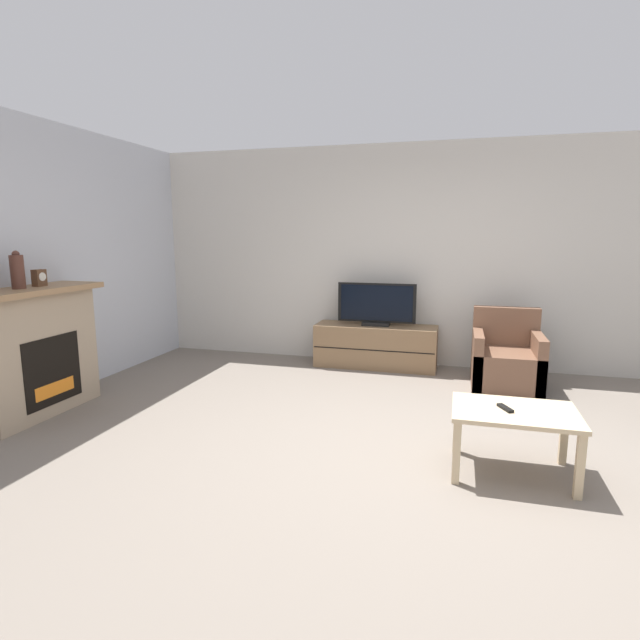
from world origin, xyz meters
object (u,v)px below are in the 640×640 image
at_px(fireplace, 33,351).
at_px(mantel_vase_centre_left, 17,271).
at_px(mantel_clock, 39,278).
at_px(remote, 505,408).
at_px(armchair, 506,361).
at_px(tv_stand, 376,346).
at_px(coffee_table, 514,419).
at_px(tv, 376,306).

relative_size(fireplace, mantel_vase_centre_left, 3.90).
xyz_separation_m(mantel_clock, remote, (3.97, -0.21, -0.77)).
distance_m(mantel_clock, armchair, 4.68).
relative_size(tv_stand, coffee_table, 1.81).
xyz_separation_m(tv_stand, coffee_table, (1.35, -2.52, 0.13)).
bearing_deg(mantel_vase_centre_left, coffee_table, 0.35).
xyz_separation_m(tv, remote, (1.29, -2.53, -0.29)).
bearing_deg(tv, coffee_table, -61.82).
height_order(tv, remote, tv).
xyz_separation_m(armchair, coffee_table, (-0.13, -2.11, 0.11)).
height_order(coffee_table, remote, remote).
bearing_deg(mantel_vase_centre_left, tv_stand, 43.49).
bearing_deg(mantel_clock, mantel_vase_centre_left, -90.20).
height_order(tv_stand, coffee_table, tv_stand).
xyz_separation_m(coffee_table, remote, (-0.06, -0.01, 0.08)).
relative_size(fireplace, coffee_table, 1.56).
bearing_deg(mantel_clock, remote, -3.05).
height_order(tv_stand, tv, tv).
relative_size(fireplace, tv_stand, 0.86).
bearing_deg(remote, coffee_table, -14.26).
xyz_separation_m(fireplace, tv, (2.70, 2.45, 0.17)).
height_order(tv, armchair, tv).
xyz_separation_m(mantel_vase_centre_left, mantel_clock, (0.00, 0.22, -0.08)).
xyz_separation_m(fireplace, tv_stand, (2.70, 2.45, -0.33)).
distance_m(fireplace, remote, 3.99).
bearing_deg(armchair, remote, -95.12).
height_order(mantel_clock, armchair, mantel_clock).
bearing_deg(fireplace, mantel_clock, 82.08).
xyz_separation_m(mantel_clock, armchair, (4.16, 1.91, -0.96)).
xyz_separation_m(mantel_clock, tv_stand, (2.68, 2.32, -0.97)).
bearing_deg(coffee_table, fireplace, 179.00).
height_order(mantel_vase_centre_left, coffee_table, mantel_vase_centre_left).
xyz_separation_m(mantel_vase_centre_left, tv, (2.68, 2.54, -0.55)).
relative_size(tv_stand, tv, 1.55).
bearing_deg(tv_stand, armchair, -15.49).
distance_m(mantel_vase_centre_left, remote, 4.06).
height_order(mantel_clock, tv_stand, mantel_clock).
bearing_deg(tv, fireplace, -137.81).
height_order(mantel_vase_centre_left, mantel_clock, mantel_vase_centre_left).
distance_m(mantel_vase_centre_left, coffee_table, 4.14).
bearing_deg(coffee_table, tv, 118.18).
relative_size(armchair, coffee_table, 1.01).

